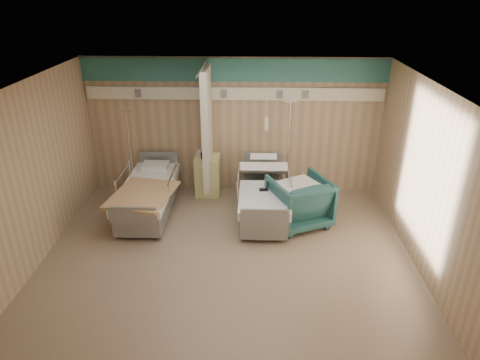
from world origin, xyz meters
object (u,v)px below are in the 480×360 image
bed_left (149,199)px  bedside_cabinet (208,175)px  visitor_armchair (299,201)px  bed_right (263,201)px  iv_stand_right (287,176)px  iv_stand_left (134,180)px

bed_left → bedside_cabinet: bedside_cabinet is taller
bed_left → visitor_armchair: bearing=-5.2°
bed_right → bedside_cabinet: (-1.15, 0.90, 0.11)m
bed_left → visitor_armchair: 2.87m
bed_right → visitor_armchair: bearing=-21.7°
bedside_cabinet → iv_stand_right: size_ratio=0.42×
bed_right → iv_stand_left: size_ratio=1.17×
iv_stand_right → bed_left: bearing=-161.0°
bedside_cabinet → bed_left: bearing=-139.4°
bed_left → iv_stand_left: iv_stand_left is taller
bedside_cabinet → visitor_armchair: size_ratio=0.85×
bed_left → bedside_cabinet: 1.39m
bed_right → visitor_armchair: visitor_armchair is taller
bed_right → bed_left: (-2.20, 0.00, 0.00)m
bed_right → bedside_cabinet: bedside_cabinet is taller
visitor_armchair → iv_stand_left: bearing=-40.7°
bedside_cabinet → bed_right: bearing=-38.0°
bed_left → bed_right: bearing=0.0°
iv_stand_left → visitor_armchair: bearing=-16.7°
bed_right → iv_stand_right: bearing=61.7°
visitor_armchair → iv_stand_right: (-0.15, 1.19, -0.04)m
visitor_armchair → iv_stand_right: bearing=-106.8°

